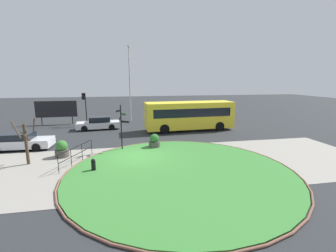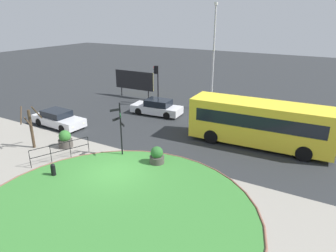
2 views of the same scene
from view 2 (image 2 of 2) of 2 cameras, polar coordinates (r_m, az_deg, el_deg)
The scene contains 16 objects.
ground at distance 17.96m, azimuth -9.85°, elevation -8.71°, with size 120.00×120.00×0.00m, color #282B2D.
sidewalk_paving at distance 16.92m, azimuth -13.40°, elevation -10.92°, with size 32.00×8.73×0.02m, color gray.
grass_island at distance 14.65m, azimuth -10.49°, elevation -15.94°, with size 13.30×13.30×0.10m, color #387A33.
grass_kerb_ring at distance 14.65m, azimuth -10.49°, elevation -15.92°, with size 13.61×13.61×0.11m, color brown.
signpost_directional at distance 19.11m, azimuth -8.93°, elevation -0.01°, with size 0.92×0.65×3.56m.
bollard_foreground at distance 18.35m, azimuth -20.68°, elevation -7.71°, with size 0.26×0.26×0.80m.
railing_grass_edge at distance 20.02m, azimuth -19.49°, elevation -4.16°, with size 1.48×3.35×1.14m.
bus_yellow at distance 21.57m, azimuth 16.84°, elevation 0.55°, with size 9.54×2.97×3.05m.
car_near_lane at distance 27.49m, azimuth -2.07°, elevation 3.49°, with size 4.68×2.15×1.40m.
car_far_lane at distance 26.16m, azimuth -19.85°, elevation 1.27°, with size 4.65×2.02×1.30m.
traffic_light_near at distance 30.25m, azimuth -2.16°, elevation 9.28°, with size 0.48×0.32×3.84m.
lamppost_tall at distance 28.30m, azimuth 8.52°, elevation 12.89°, with size 0.32×0.32×9.51m.
billboard_left at distance 33.14m, azimuth -6.33°, elevation 8.45°, with size 4.74×0.30×2.86m.
planter_near_signpost at distance 18.49m, azimuth -2.09°, elevation -5.69°, with size 0.89×0.89×1.15m.
planter_kerbside at distance 21.91m, azimuth -18.67°, elevation -2.43°, with size 0.95×0.95×1.21m.
street_tree_bare at distance 22.22m, azimuth -24.26°, elevation -0.06°, with size 1.52×1.51×3.11m.
Camera 2 is at (10.35, -11.86, 8.66)m, focal length 32.58 mm.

